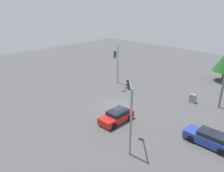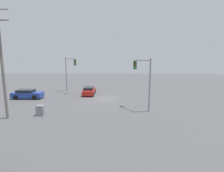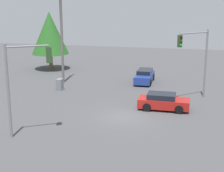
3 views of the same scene
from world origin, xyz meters
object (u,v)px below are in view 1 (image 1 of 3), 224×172
(sedan_blue, at_px, (210,139))
(traffic_signal_main, at_px, (130,104))
(sedan_red, at_px, (117,116))
(traffic_signal_cross, at_px, (117,60))
(electrical_cabinet, at_px, (193,98))

(sedan_blue, bearing_deg, traffic_signal_main, 134.55)
(traffic_signal_main, bearing_deg, sedan_red, 13.87)
(traffic_signal_main, bearing_deg, traffic_signal_cross, 3.43)
(sedan_red, bearing_deg, electrical_cabinet, -109.93)
(sedan_blue, xyz_separation_m, traffic_signal_cross, (17.05, -5.44, 3.54))
(traffic_signal_main, distance_m, electrical_cabinet, 13.74)
(sedan_red, height_order, traffic_signal_main, traffic_signal_main)
(electrical_cabinet, bearing_deg, traffic_signal_cross, 11.73)
(electrical_cabinet, bearing_deg, sedan_blue, 124.06)
(electrical_cabinet, bearing_deg, traffic_signal_main, 89.53)
(sedan_blue, height_order, electrical_cabinet, sedan_blue)
(sedan_blue, height_order, traffic_signal_main, traffic_signal_main)
(sedan_red, relative_size, electrical_cabinet, 3.65)
(traffic_signal_main, height_order, traffic_signal_cross, traffic_signal_main)
(sedan_red, relative_size, traffic_signal_cross, 0.67)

